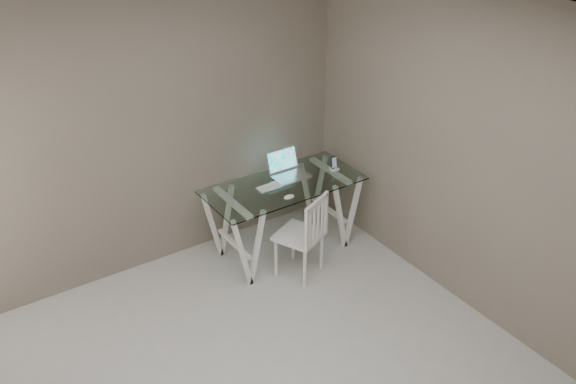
{
  "coord_description": "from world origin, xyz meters",
  "views": [
    {
      "loc": [
        -1.78,
        -2.7,
        3.64
      ],
      "look_at": [
        0.97,
        1.39,
        0.85
      ],
      "focal_mm": 40.0,
      "sensor_mm": 36.0,
      "label": 1
    }
  ],
  "objects": [
    {
      "name": "chair",
      "position": [
        1.07,
        1.25,
        0.46
      ],
      "size": [
        0.51,
        0.51,
        0.84
      ],
      "rotation": [
        0.0,
        0.0,
        0.43
      ],
      "color": "white",
      "rests_on": "ground"
    },
    {
      "name": "laptop",
      "position": [
        1.25,
        1.83,
        0.8
      ],
      "size": [
        0.34,
        0.31,
        0.23
      ],
      "color": "silver",
      "rests_on": "desk"
    },
    {
      "name": "phone_dock",
      "position": [
        1.69,
        1.66,
        0.78
      ],
      "size": [
        0.07,
        0.07,
        0.13
      ],
      "color": "white",
      "rests_on": "desk"
    },
    {
      "name": "room",
      "position": [
        -0.06,
        0.02,
        1.72
      ],
      "size": [
        4.5,
        4.52,
        2.71
      ],
      "color": "#B7B4AF",
      "rests_on": "ground"
    },
    {
      "name": "mouse",
      "position": [
        1.01,
        1.44,
        0.76
      ],
      "size": [
        0.11,
        0.06,
        0.03
      ],
      "primitive_type": "ellipsoid",
      "color": "white",
      "rests_on": "desk"
    },
    {
      "name": "desk",
      "position": [
        1.12,
        1.69,
        0.38
      ],
      "size": [
        1.5,
        0.7,
        0.75
      ],
      "color": "silver",
      "rests_on": "ground"
    },
    {
      "name": "keyboard",
      "position": [
        1.0,
        1.71,
        0.75
      ],
      "size": [
        0.3,
        0.13,
        0.01
      ],
      "primitive_type": "cube",
      "color": "silver",
      "rests_on": "desk"
    }
  ]
}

